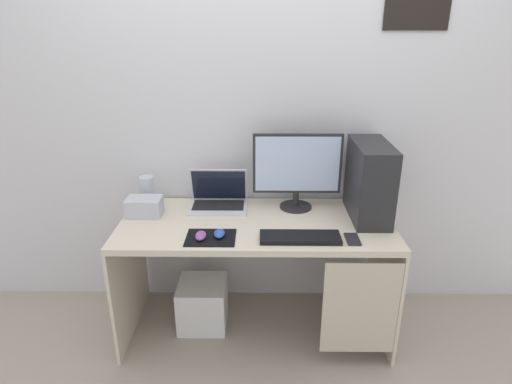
# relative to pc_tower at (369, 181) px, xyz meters

# --- Properties ---
(ground_plane) EXTENTS (8.00, 8.00, 0.00)m
(ground_plane) POSITION_rel_pc_tower_xyz_m (-0.64, -0.08, -0.95)
(ground_plane) COLOR #9E9384
(wall_back) EXTENTS (4.00, 0.05, 2.60)m
(wall_back) POSITION_rel_pc_tower_xyz_m (-0.64, 0.30, 0.35)
(wall_back) COLOR silver
(wall_back) RESTS_ON ground_plane
(desk) EXTENTS (1.54, 0.68, 0.73)m
(desk) POSITION_rel_pc_tower_xyz_m (-0.62, -0.09, -0.36)
(desk) COLOR beige
(desk) RESTS_ON ground_plane
(pc_tower) EXTENTS (0.20, 0.44, 0.44)m
(pc_tower) POSITION_rel_pc_tower_xyz_m (0.00, 0.00, 0.00)
(pc_tower) COLOR #232326
(pc_tower) RESTS_ON desk
(monitor) EXTENTS (0.52, 0.19, 0.46)m
(monitor) POSITION_rel_pc_tower_xyz_m (-0.40, 0.11, 0.03)
(monitor) COLOR #232326
(monitor) RESTS_ON desk
(laptop) EXTENTS (0.35, 0.24, 0.23)m
(laptop) POSITION_rel_pc_tower_xyz_m (-0.87, 0.13, -0.17)
(laptop) COLOR silver
(laptop) RESTS_ON desk
(speaker) EXTENTS (0.09, 0.09, 0.18)m
(speaker) POSITION_rel_pc_tower_xyz_m (-1.31, 0.16, -0.13)
(speaker) COLOR #B7BCC6
(speaker) RESTS_ON desk
(projector) EXTENTS (0.20, 0.14, 0.11)m
(projector) POSITION_rel_pc_tower_xyz_m (-1.29, 0.00, -0.16)
(projector) COLOR #B7BCC6
(projector) RESTS_ON desk
(keyboard) EXTENTS (0.42, 0.14, 0.02)m
(keyboard) POSITION_rel_pc_tower_xyz_m (-0.41, -0.30, -0.21)
(keyboard) COLOR black
(keyboard) RESTS_ON desk
(mousepad) EXTENTS (0.26, 0.20, 0.00)m
(mousepad) POSITION_rel_pc_tower_xyz_m (-0.88, -0.29, -0.22)
(mousepad) COLOR black
(mousepad) RESTS_ON desk
(mouse_left) EXTENTS (0.06, 0.10, 0.03)m
(mouse_left) POSITION_rel_pc_tower_xyz_m (-0.83, -0.28, -0.20)
(mouse_left) COLOR #2D51B2
(mouse_left) RESTS_ON mousepad
(mouse_right) EXTENTS (0.06, 0.10, 0.03)m
(mouse_right) POSITION_rel_pc_tower_xyz_m (-0.93, -0.30, -0.20)
(mouse_right) COLOR #8C4C99
(mouse_right) RESTS_ON mousepad
(cell_phone) EXTENTS (0.07, 0.13, 0.01)m
(cell_phone) POSITION_rel_pc_tower_xyz_m (-0.14, -0.30, -0.21)
(cell_phone) COLOR #232326
(cell_phone) RESTS_ON desk
(subwoofer) EXTENTS (0.29, 0.29, 0.29)m
(subwoofer) POSITION_rel_pc_tower_xyz_m (-0.98, -0.05, -0.80)
(subwoofer) COLOR white
(subwoofer) RESTS_ON ground_plane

